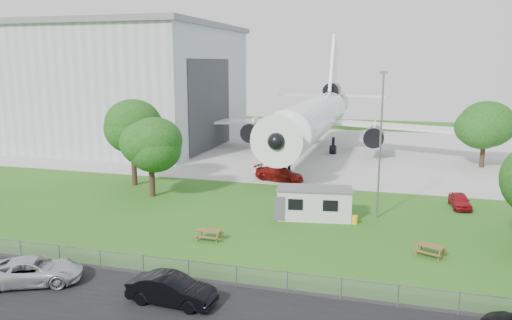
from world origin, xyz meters
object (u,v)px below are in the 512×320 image
(car_centre_sedan, at_px, (172,290))
(site_cabin, at_px, (314,203))
(picnic_west, at_px, (209,240))
(picnic_east, at_px, (430,256))
(airliner, at_px, (315,116))
(hangar, at_px, (95,84))

(car_centre_sedan, bearing_deg, site_cabin, -12.91)
(picnic_west, xyz_separation_m, picnic_east, (15.42, 1.18, 0.00))
(site_cabin, height_order, picnic_east, site_cabin)
(picnic_west, relative_size, car_centre_sedan, 0.37)
(airliner, xyz_separation_m, site_cabin, (5.17, -31.24, -3.96))
(picnic_east, bearing_deg, car_centre_sedan, -117.39)
(picnic_west, height_order, car_centre_sedan, car_centre_sedan)
(picnic_west, height_order, picnic_east, same)
(airliner, relative_size, picnic_west, 26.52)
(airliner, height_order, car_centre_sedan, airliner)
(site_cabin, bearing_deg, hangar, 142.67)
(hangar, xyz_separation_m, picnic_east, (50.00, -37.44, -9.41))
(picnic_east, bearing_deg, picnic_west, -151.62)
(hangar, distance_m, site_cabin, 52.37)
(hangar, relative_size, airliner, 0.90)
(hangar, xyz_separation_m, car_centre_sedan, (36.26, -48.41, -8.61))
(site_cabin, height_order, picnic_west, site_cabin)
(airliner, bearing_deg, hangar, 179.78)
(hangar, height_order, picnic_west, hangar)
(hangar, bearing_deg, airliner, -0.22)
(airliner, distance_m, picnic_east, 40.20)
(hangar, bearing_deg, picnic_west, -48.16)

